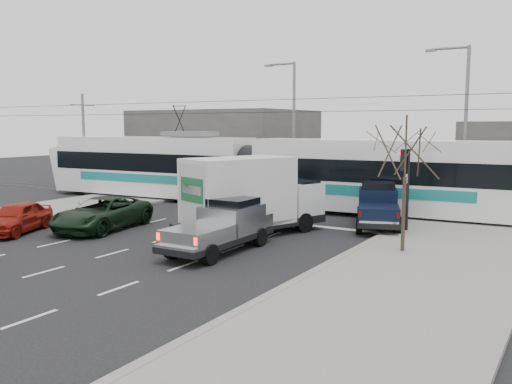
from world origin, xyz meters
The scene contains 16 objects.
ground centered at (0.00, 0.00, 0.00)m, with size 120.00×120.00×0.00m, color black.
sidewalk_right centered at (9.00, 0.00, 0.07)m, with size 6.00×60.00×0.15m, color gray.
sidewalk_left centered at (-12.00, 0.00, 0.07)m, with size 6.00×60.00×0.15m, color gray.
rails centered at (0.00, 10.00, 0.01)m, with size 60.00×1.60×0.03m, color #33302D.
building_left centered at (-14.00, 22.00, 3.00)m, with size 14.00×10.00×6.00m, color slate.
bare_tree centered at (7.60, 2.50, 3.79)m, with size 2.40×2.40×5.00m.
traffic_signal centered at (6.47, 6.50, 2.74)m, with size 0.44×0.44×3.60m.
street_lamp_near centered at (7.31, 14.00, 5.11)m, with size 2.38×0.25×9.00m.
street_lamp_far centered at (-4.19, 16.00, 5.11)m, with size 2.38×0.25×9.00m.
catenary centered at (0.00, 10.00, 3.88)m, with size 60.00×0.20×7.00m.
tram centered at (-3.59, 10.07, 2.11)m, with size 29.31×4.95×5.96m.
silver_pickup centered at (1.54, -0.40, 0.97)m, with size 1.99×5.38×1.95m.
box_truck centered at (0.84, 2.61, 1.68)m, with size 4.57×7.20×3.40m.
navy_pickup centered at (5.00, 7.30, 1.01)m, with size 3.33×5.18×2.05m.
green_car centered at (-5.60, 0.14, 0.74)m, with size 2.46×5.33×1.48m, color black.
red_car centered at (-8.26, -2.40, 0.69)m, with size 1.64×4.07×1.39m, color maroon.
Camera 1 is at (13.22, -17.08, 4.78)m, focal length 38.00 mm.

